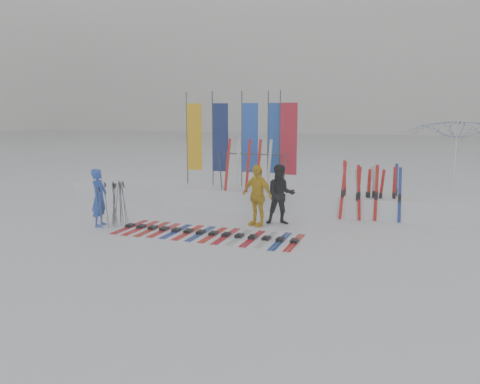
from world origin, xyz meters
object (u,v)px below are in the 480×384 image
at_px(person_black, 281,195).
at_px(ski_row, 207,233).
at_px(tent_canopy, 454,164).
at_px(person_yellow, 257,195).
at_px(person_blue, 99,198).
at_px(ski_rack, 252,167).

bearing_deg(person_black, ski_row, -151.61).
xyz_separation_m(person_black, tent_canopy, (4.64, 3.55, 0.65)).
xyz_separation_m(person_yellow, ski_row, (-0.90, -1.36, -0.81)).
bearing_deg(person_black, person_yellow, -168.25).
distance_m(person_black, ski_row, 2.42).
xyz_separation_m(person_blue, ski_rack, (3.20, 3.62, 0.59)).
xyz_separation_m(tent_canopy, ski_rack, (-6.05, -1.81, -0.11)).
height_order(person_black, tent_canopy, tent_canopy).
relative_size(person_black, person_yellow, 0.99).
relative_size(person_black, tent_canopy, 0.51).
bearing_deg(ski_rack, person_blue, -131.56).
distance_m(person_blue, person_black, 4.98).
height_order(person_black, person_yellow, person_yellow).
distance_m(tent_canopy, ski_rack, 6.32).
height_order(ski_row, ski_rack, ski_rack).
bearing_deg(ski_row, person_black, 49.59).
bearing_deg(person_yellow, person_black, 54.22).
relative_size(person_blue, tent_canopy, 0.48).
bearing_deg(ski_row, tent_canopy, 40.84).
xyz_separation_m(person_black, person_yellow, (-0.57, -0.37, 0.01)).
distance_m(person_yellow, ski_rack, 2.34).
distance_m(person_blue, ski_row, 3.23).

